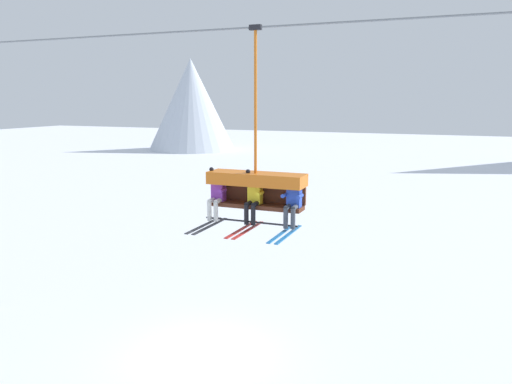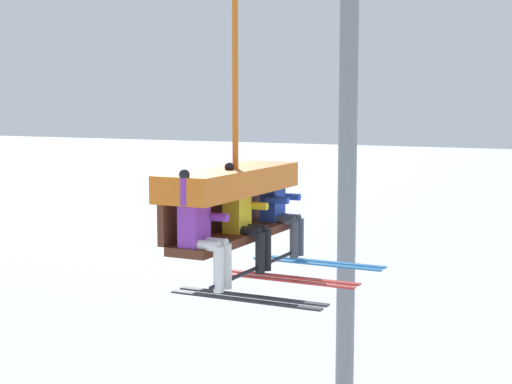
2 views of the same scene
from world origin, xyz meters
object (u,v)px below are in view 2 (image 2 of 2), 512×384
at_px(lift_tower_far, 348,184).
at_px(skier_blue, 282,209).
at_px(chairlift_chair, 230,189).
at_px(skier_purple, 204,230).
at_px(skier_yellow, 246,217).

xyz_separation_m(lift_tower_far, skier_blue, (-5.19, -0.93, 0.22)).
distance_m(chairlift_chair, skier_blue, 1.07).
distance_m(skier_purple, skier_yellow, 0.99).
bearing_deg(skier_blue, skier_yellow, 179.61).
height_order(chairlift_chair, skier_purple, chairlift_chair).
xyz_separation_m(lift_tower_far, chairlift_chair, (-6.18, -0.71, 0.56)).
bearing_deg(skier_purple, skier_yellow, 0.00).
xyz_separation_m(lift_tower_far, skier_yellow, (-6.18, -0.92, 0.24)).
height_order(lift_tower_far, skier_yellow, lift_tower_far).
bearing_deg(skier_yellow, lift_tower_far, 8.51).
distance_m(skier_yellow, skier_blue, 0.99).
xyz_separation_m(skier_purple, skier_blue, (1.98, -0.01, -0.02)).
bearing_deg(lift_tower_far, skier_blue, -169.82).
distance_m(skier_purple, skier_blue, 1.98).
bearing_deg(lift_tower_far, chairlift_chair, -173.43).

